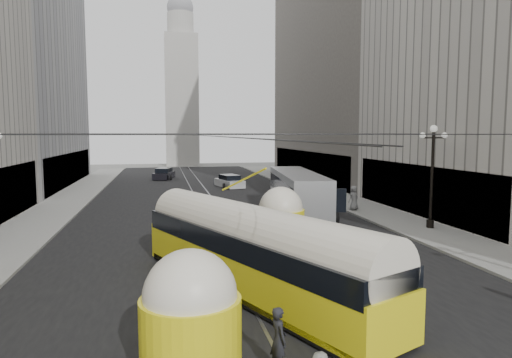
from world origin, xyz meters
name	(u,v)px	position (x,y,z in m)	size (l,w,h in m)	color
road	(207,202)	(0.00, 32.50, 0.00)	(20.00, 85.00, 0.02)	black
sidewalk_left	(70,199)	(-12.00, 36.00, 0.07)	(4.00, 72.00, 0.15)	gray
sidewalk_right	(322,192)	(12.00, 36.00, 0.07)	(4.00, 72.00, 0.15)	gray
rail_left	(198,202)	(-0.75, 32.50, 0.00)	(0.12, 85.00, 0.04)	gray
rail_right	(215,202)	(0.75, 32.50, 0.00)	(0.12, 85.00, 0.04)	gray
building_left_far	(9,57)	(-19.99, 48.00, 14.31)	(12.60, 28.60, 28.60)	#999999
building_right_far	(352,52)	(20.00, 48.00, 16.31)	(12.60, 32.60, 32.60)	#514C47
distant_tower	(181,85)	(0.00, 80.00, 14.97)	(6.00, 6.00, 31.36)	#B2AFA8
lamppost_right_mid	(432,170)	(12.60, 18.00, 3.74)	(1.86, 0.44, 6.37)	black
catenary	(208,135)	(0.12, 31.49, 5.88)	(25.00, 72.00, 0.23)	black
streetcar	(252,251)	(-0.50, 9.11, 1.64)	(7.72, 14.18, 3.36)	yellow
city_bus	(297,192)	(5.99, 24.77, 1.73)	(4.06, 12.69, 3.16)	#ACAEB2
sedan_white_far	(230,182)	(3.55, 42.77, 0.65)	(2.94, 4.85, 1.43)	white
sedan_dark_far	(164,174)	(-3.58, 53.69, 0.67)	(3.05, 5.02, 1.48)	black
pedestrian_crossing_a	(279,339)	(-0.94, 3.39, 0.85)	(0.62, 0.40, 1.69)	black
pedestrian_sidewalk_right	(354,198)	(10.59, 25.07, 1.09)	(0.92, 0.56, 1.88)	gray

